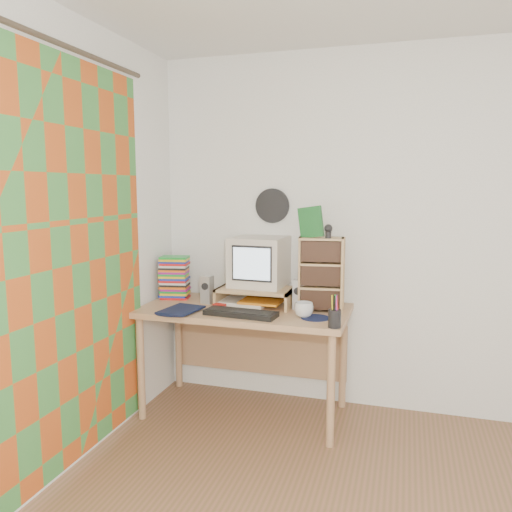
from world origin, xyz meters
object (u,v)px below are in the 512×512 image
Objects in this scene: dvd_stack at (174,279)px; diary at (167,307)px; crt_monitor at (257,262)px; mug at (304,310)px; desk at (247,324)px; keyboard at (241,313)px; cd_rack at (321,274)px.

dvd_stack is 1.09× the size of diary.
crt_monitor is 3.04× the size of mug.
diary is (0.12, -0.35, -0.11)m from dvd_stack.
keyboard reaches higher than desk.
mug is (-0.07, -0.21, -0.20)m from cd_rack.
crt_monitor is at bearing 144.76° from mug.
desk is 0.31m from keyboard.
cd_rack is at bearing -14.17° from dvd_stack.
diary is (-0.51, -0.02, 0.01)m from keyboard.
crt_monitor is 0.53m from mug.
dvd_stack is at bearing 173.26° from desk.
mug is (0.39, -0.27, -0.25)m from crt_monitor.
cd_rack reaches higher than dvd_stack.
dvd_stack is at bearing 156.83° from keyboard.
dvd_stack reaches higher than keyboard.
keyboard is (0.04, -0.27, 0.15)m from desk.
cd_rack reaches higher than keyboard.
desk is at bearing 156.76° from mug.
cd_rack is at bearing -5.57° from crt_monitor.
desk is 0.63m from cd_rack.
desk is 2.87× the size of cd_rack.
diary is at bearing -169.73° from cd_rack.
diary is at bearing -141.16° from crt_monitor.
keyboard is 0.73m from dvd_stack.
dvd_stack is (-0.59, 0.07, 0.28)m from desk.
cd_rack is at bearing 71.17° from mug.
crt_monitor is 0.45m from keyboard.
keyboard is (-0.00, -0.36, -0.28)m from crt_monitor.
mug is at bearing -115.87° from cd_rack.
dvd_stack is 0.39m from diary.
cd_rack is 4.06× the size of mug.
mug is at bearing -32.26° from crt_monitor.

